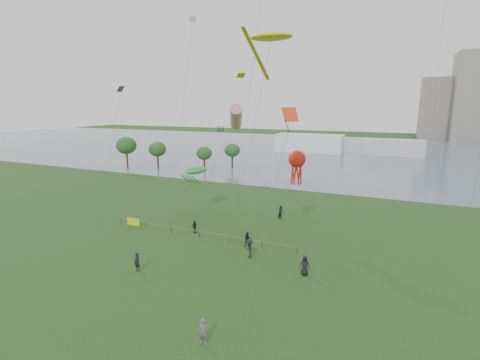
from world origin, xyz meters
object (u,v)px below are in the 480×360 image
at_px(kite_stingray, 271,38).
at_px(kite_octopus, 297,160).
at_px(fence, 157,226).
at_px(kite_flyer, 203,332).

relative_size(kite_stingray, kite_octopus, 2.17).
xyz_separation_m(fence, kite_flyer, (16.15, -16.46, 0.35)).
height_order(kite_flyer, kite_stingray, kite_stingray).
distance_m(fence, kite_octopus, 19.40).
relative_size(fence, kite_stingray, 1.05).
height_order(fence, kite_flyer, kite_flyer).
height_order(fence, kite_octopus, kite_octopus).
bearing_deg(fence, kite_stingray, 13.20).
distance_m(fence, kite_stingray, 26.08).
bearing_deg(kite_octopus, kite_stingray, 170.93).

